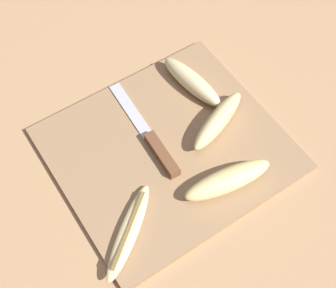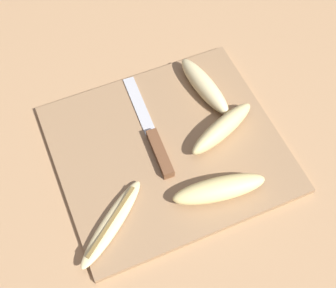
{
  "view_description": "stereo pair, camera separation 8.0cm",
  "coord_description": "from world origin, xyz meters",
  "px_view_note": "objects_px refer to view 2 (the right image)",
  "views": [
    {
      "loc": [
        -0.24,
        -0.37,
        0.76
      ],
      "look_at": [
        0.0,
        0.0,
        0.02
      ],
      "focal_mm": 50.0,
      "sensor_mm": 36.0,
      "label": 1
    },
    {
      "loc": [
        -0.17,
        -0.41,
        0.76
      ],
      "look_at": [
        0.0,
        0.0,
        0.02
      ],
      "focal_mm": 50.0,
      "sensor_mm": 36.0,
      "label": 2
    }
  ],
  "objects_px": {
    "knife": "(155,143)",
    "banana_golden_short": "(219,189)",
    "banana_spotted_left": "(222,128)",
    "banana_ripe_center": "(112,223)",
    "banana_soft_right": "(204,86)"
  },
  "relations": [
    {
      "from": "banana_golden_short",
      "to": "banana_spotted_left",
      "type": "bearing_deg",
      "value": 61.29
    },
    {
      "from": "knife",
      "to": "banana_golden_short",
      "type": "height_order",
      "value": "banana_golden_short"
    },
    {
      "from": "knife",
      "to": "banana_golden_short",
      "type": "bearing_deg",
      "value": -62.34
    },
    {
      "from": "knife",
      "to": "banana_golden_short",
      "type": "relative_size",
      "value": 1.42
    },
    {
      "from": "banana_spotted_left",
      "to": "banana_ripe_center",
      "type": "bearing_deg",
      "value": -160.1
    },
    {
      "from": "banana_spotted_left",
      "to": "banana_golden_short",
      "type": "distance_m",
      "value": 0.12
    },
    {
      "from": "knife",
      "to": "banana_spotted_left",
      "type": "xyz_separation_m",
      "value": [
        0.12,
        -0.03,
        0.01
      ]
    },
    {
      "from": "banana_spotted_left",
      "to": "banana_golden_short",
      "type": "height_order",
      "value": "banana_spotted_left"
    },
    {
      "from": "banana_ripe_center",
      "to": "banana_golden_short",
      "type": "bearing_deg",
      "value": -5.53
    },
    {
      "from": "banana_soft_right",
      "to": "knife",
      "type": "bearing_deg",
      "value": -150.79
    },
    {
      "from": "banana_ripe_center",
      "to": "banana_spotted_left",
      "type": "relative_size",
      "value": 1.02
    },
    {
      "from": "banana_spotted_left",
      "to": "banana_soft_right",
      "type": "height_order",
      "value": "same"
    },
    {
      "from": "banana_ripe_center",
      "to": "banana_spotted_left",
      "type": "bearing_deg",
      "value": 19.9
    },
    {
      "from": "banana_golden_short",
      "to": "banana_soft_right",
      "type": "xyz_separation_m",
      "value": [
        0.07,
        0.21,
        0.0
      ]
    },
    {
      "from": "knife",
      "to": "banana_ripe_center",
      "type": "bearing_deg",
      "value": -134.48
    }
  ]
}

